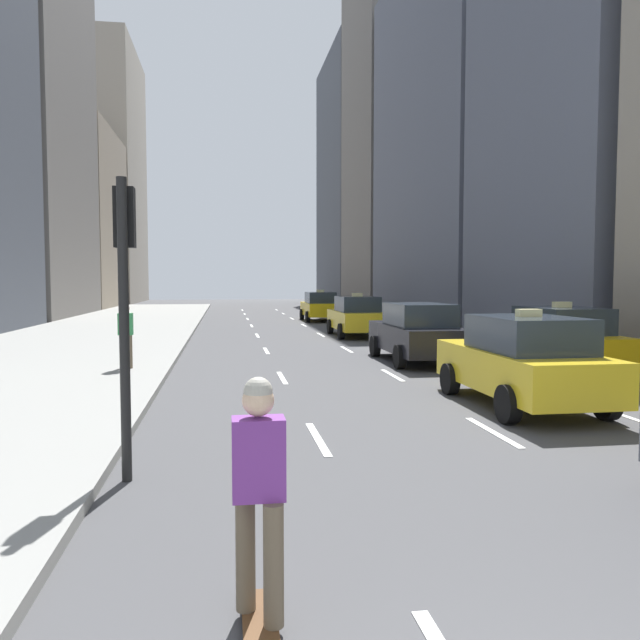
% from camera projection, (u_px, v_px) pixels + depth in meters
% --- Properties ---
extents(sidewalk_left, '(8.00, 66.00, 0.15)m').
position_uv_depth(sidewalk_left, '(100.00, 334.00, 27.16)').
color(sidewalk_left, gray).
rests_on(sidewalk_left, ground).
extents(lane_markings, '(5.72, 56.00, 0.01)m').
position_uv_depth(lane_markings, '(332.00, 341.00, 24.66)').
color(lane_markings, white).
rests_on(lane_markings, ground).
extents(building_row_left, '(6.00, 79.12, 28.15)m').
position_uv_depth(building_row_left, '(3.00, 97.00, 35.55)').
color(building_row_left, gray).
rests_on(building_row_left, ground).
extents(building_row_right, '(6.00, 72.24, 34.89)m').
position_uv_depth(building_row_right, '(432.00, 128.00, 40.96)').
color(building_row_right, gray).
rests_on(building_row_right, ground).
extents(taxi_lead, '(2.02, 4.40, 1.87)m').
position_uv_depth(taxi_lead, '(356.00, 316.00, 26.80)').
color(taxi_lead, yellow).
rests_on(taxi_lead, ground).
extents(taxi_second, '(2.02, 4.40, 1.87)m').
position_uv_depth(taxi_second, '(320.00, 306.00, 37.12)').
color(taxi_second, yellow).
rests_on(taxi_second, ground).
extents(taxi_third, '(2.02, 4.40, 1.87)m').
position_uv_depth(taxi_third, '(523.00, 361.00, 11.81)').
color(taxi_third, yellow).
rests_on(taxi_third, ground).
extents(taxi_fourth, '(2.02, 4.40, 1.87)m').
position_uv_depth(taxi_fourth, '(557.00, 340.00, 15.89)').
color(taxi_fourth, yellow).
rests_on(taxi_fourth, ground).
extents(sedan_black_near, '(2.02, 4.56, 1.73)m').
position_uv_depth(sedan_black_near, '(417.00, 332.00, 18.32)').
color(sedan_black_near, black).
rests_on(sedan_black_near, ground).
extents(skateboarder, '(0.36, 0.80, 1.75)m').
position_uv_depth(skateboarder, '(259.00, 490.00, 4.26)').
color(skateboarder, brown).
rests_on(skateboarder, ground).
extents(pedestrian_far_walking, '(0.36, 0.22, 1.65)m').
position_uv_depth(pedestrian_far_walking, '(126.00, 333.00, 15.94)').
color(pedestrian_far_walking, brown).
rests_on(pedestrian_far_walking, sidewalk_left).
extents(traffic_light_pole, '(0.24, 0.42, 3.60)m').
position_uv_depth(traffic_light_pole, '(124.00, 279.00, 7.40)').
color(traffic_light_pole, black).
rests_on(traffic_light_pole, ground).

